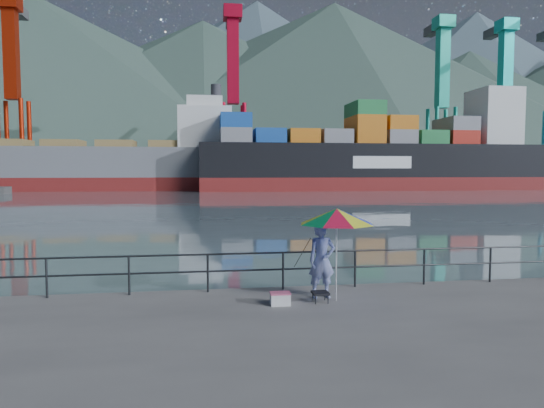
{
  "coord_description": "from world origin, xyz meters",
  "views": [
    {
      "loc": [
        -1.13,
        -10.93,
        3.2
      ],
      "look_at": [
        1.32,
        6.0,
        2.0
      ],
      "focal_mm": 32.0,
      "sensor_mm": 36.0,
      "label": 1
    }
  ],
  "objects_px": {
    "cooler_bag": "(280,299)",
    "container_ship": "(381,155)",
    "fisherman": "(322,260)",
    "beach_umbrella": "(337,217)",
    "bulk_carrier": "(127,164)"
  },
  "relations": [
    {
      "from": "cooler_bag",
      "to": "container_ship",
      "type": "height_order",
      "value": "container_ship"
    },
    {
      "from": "container_ship",
      "to": "fisherman",
      "type": "bearing_deg",
      "value": -111.96
    },
    {
      "from": "cooler_bag",
      "to": "container_ship",
      "type": "distance_m",
      "value": 76.15
    },
    {
      "from": "beach_umbrella",
      "to": "container_ship",
      "type": "distance_m",
      "value": 75.33
    },
    {
      "from": "fisherman",
      "to": "bulk_carrier",
      "type": "relative_size",
      "value": 0.04
    },
    {
      "from": "fisherman",
      "to": "beach_umbrella",
      "type": "bearing_deg",
      "value": -56.94
    },
    {
      "from": "fisherman",
      "to": "beach_umbrella",
      "type": "height_order",
      "value": "beach_umbrella"
    },
    {
      "from": "fisherman",
      "to": "container_ship",
      "type": "height_order",
      "value": "container_ship"
    },
    {
      "from": "fisherman",
      "to": "cooler_bag",
      "type": "height_order",
      "value": "fisherman"
    },
    {
      "from": "beach_umbrella",
      "to": "bulk_carrier",
      "type": "height_order",
      "value": "bulk_carrier"
    },
    {
      "from": "fisherman",
      "to": "bulk_carrier",
      "type": "height_order",
      "value": "bulk_carrier"
    },
    {
      "from": "beach_umbrella",
      "to": "container_ship",
      "type": "xyz_separation_m",
      "value": [
        27.78,
        69.92,
        3.76
      ]
    },
    {
      "from": "cooler_bag",
      "to": "beach_umbrella",
      "type": "bearing_deg",
      "value": 8.24
    },
    {
      "from": "cooler_bag",
      "to": "container_ship",
      "type": "xyz_separation_m",
      "value": [
        29.2,
        70.1,
        5.7
      ]
    },
    {
      "from": "cooler_bag",
      "to": "fisherman",
      "type": "bearing_deg",
      "value": 25.85
    }
  ]
}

